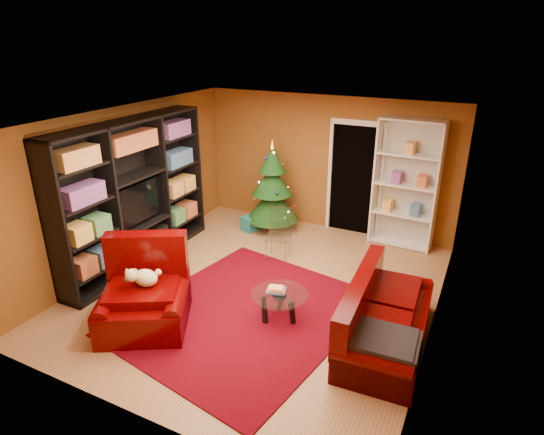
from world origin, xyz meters
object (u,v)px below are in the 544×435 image
at_px(gift_box_teal, 250,223).
at_px(white_bookshelf, 406,185).
at_px(rug, 245,314).
at_px(armchair, 143,295).
at_px(media_unit, 134,195).
at_px(dog, 146,278).
at_px(acrylic_chair, 278,237).
at_px(coffee_table, 279,306).
at_px(christmas_tree, 272,187).
at_px(gift_box_red, 271,225).
at_px(sofa, 388,313).

relative_size(gift_box_teal, white_bookshelf, 0.12).
bearing_deg(rug, armchair, -143.13).
relative_size(rug, armchair, 2.66).
bearing_deg(armchair, media_unit, 103.51).
distance_m(dog, acrylic_chair, 2.61).
xyz_separation_m(coffee_table, acrylic_chair, (-0.79, 1.63, 0.20)).
bearing_deg(acrylic_chair, armchair, -117.68).
xyz_separation_m(gift_box_teal, armchair, (0.27, -3.38, 0.33)).
relative_size(rug, coffee_table, 4.07).
height_order(christmas_tree, coffee_table, christmas_tree).
height_order(gift_box_teal, gift_box_red, gift_box_teal).
xyz_separation_m(rug, acrylic_chair, (-0.32, 1.75, 0.40)).
xyz_separation_m(gift_box_teal, coffee_table, (1.82, -2.46, 0.06)).
relative_size(media_unit, gift_box_teal, 11.06).
height_order(media_unit, sofa, media_unit).
height_order(christmas_tree, armchair, christmas_tree).
xyz_separation_m(armchair, coffee_table, (1.54, 0.93, -0.26)).
distance_m(gift_box_red, white_bookshelf, 2.70).
distance_m(gift_box_teal, white_bookshelf, 3.06).
distance_m(dog, sofa, 3.14).
height_order(rug, white_bookshelf, white_bookshelf).
xyz_separation_m(gift_box_red, white_bookshelf, (2.44, 0.45, 1.06)).
bearing_deg(sofa, acrylic_chair, 53.43).
relative_size(gift_box_teal, armchair, 0.24).
xyz_separation_m(rug, white_bookshelf, (1.46, 3.26, 1.15)).
distance_m(media_unit, sofa, 4.38).
bearing_deg(media_unit, rug, -14.85).
xyz_separation_m(media_unit, white_bookshelf, (3.85, 2.64, -0.05)).
bearing_deg(gift_box_red, acrylic_chair, -58.09).
xyz_separation_m(armchair, sofa, (2.98, 1.07, -0.03)).
xyz_separation_m(rug, coffee_table, (0.47, 0.13, 0.20)).
relative_size(media_unit, white_bookshelf, 1.33).
bearing_deg(dog, media_unit, 105.33).
xyz_separation_m(dog, coffee_table, (1.53, 0.86, -0.49)).
bearing_deg(dog, acrylic_chair, 44.32).
xyz_separation_m(media_unit, gift_box_teal, (1.04, 1.96, -1.07)).
bearing_deg(armchair, gift_box_red, 59.26).
distance_m(white_bookshelf, sofa, 3.11).
bearing_deg(gift_box_red, white_bookshelf, 10.42).
distance_m(gift_box_red, armchair, 3.63).
height_order(white_bookshelf, sofa, white_bookshelf).
xyz_separation_m(sofa, coffee_table, (-1.43, -0.14, -0.23)).
relative_size(media_unit, gift_box_red, 15.83).
xyz_separation_m(gift_box_red, acrylic_chair, (0.66, -1.06, 0.31)).
bearing_deg(white_bookshelf, media_unit, -142.81).
bearing_deg(white_bookshelf, dog, -119.43).
distance_m(dog, coffee_table, 1.82).
relative_size(christmas_tree, gift_box_teal, 6.37).
height_order(sofa, coffee_table, sofa).
height_order(white_bookshelf, armchair, white_bookshelf).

